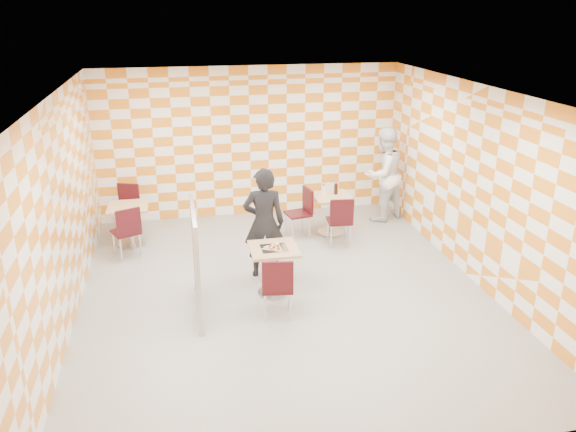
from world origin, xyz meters
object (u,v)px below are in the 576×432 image
at_px(man_white, 383,174).
at_px(man_dark, 264,223).
at_px(main_table, 274,263).
at_px(chair_main_front, 277,284).
at_px(chair_empty_near, 127,229).
at_px(chair_second_front, 340,218).
at_px(chair_second_side, 303,208).
at_px(sport_bottle, 324,189).
at_px(partition, 196,261).
at_px(chair_empty_far, 127,204).
at_px(soda_bottle, 336,189).
at_px(empty_table, 129,218).
at_px(second_table, 332,208).

bearing_deg(man_white, man_dark, 12.58).
distance_m(main_table, chair_main_front, 0.75).
bearing_deg(man_white, chair_empty_near, -13.19).
relative_size(chair_second_front, chair_second_side, 1.00).
bearing_deg(chair_empty_near, chair_second_side, 6.85).
relative_size(main_table, sport_bottle, 3.75).
height_order(partition, man_dark, man_dark).
relative_size(chair_empty_far, soda_bottle, 4.02).
height_order(empty_table, chair_second_front, chair_second_front).
distance_m(empty_table, man_dark, 2.77).
bearing_deg(soda_bottle, man_white, 22.56).
relative_size(chair_main_front, man_white, 0.49).
relative_size(man_dark, sport_bottle, 8.92).
xyz_separation_m(man_dark, man_white, (2.72, 2.01, 0.04)).
relative_size(main_table, second_table, 1.00).
distance_m(man_dark, sport_bottle, 2.13).
height_order(chair_second_front, soda_bottle, soda_bottle).
relative_size(chair_second_side, sport_bottle, 4.62).
distance_m(chair_second_side, soda_bottle, 0.74).
distance_m(second_table, chair_second_side, 0.57).
relative_size(empty_table, soda_bottle, 3.26).
bearing_deg(empty_table, chair_empty_near, -89.16).
xyz_separation_m(main_table, empty_table, (-2.21, 2.32, 0.00)).
height_order(chair_empty_far, man_white, man_white).
height_order(partition, sport_bottle, partition).
bearing_deg(chair_main_front, chair_second_front, 55.25).
relative_size(chair_main_front, chair_second_front, 1.00).
bearing_deg(partition, main_table, 14.94).
height_order(chair_second_side, chair_empty_near, same).
bearing_deg(chair_second_side, man_dark, -123.23).
height_order(second_table, man_white, man_white).
relative_size(main_table, partition, 0.48).
bearing_deg(sport_bottle, main_table, -121.03).
xyz_separation_m(chair_empty_near, sport_bottle, (3.56, 0.52, 0.29)).
bearing_deg(empty_table, soda_bottle, -1.76).
bearing_deg(partition, second_table, 42.72).
xyz_separation_m(empty_table, chair_second_side, (3.13, -0.21, 0.04)).
xyz_separation_m(second_table, chair_empty_far, (-3.77, 0.86, 0.04)).
relative_size(second_table, man_white, 0.40).
bearing_deg(chair_empty_near, man_dark, -26.63).
distance_m(chair_second_side, chair_empty_near, 3.15).
bearing_deg(soda_bottle, partition, -137.38).
height_order(chair_second_front, sport_bottle, sport_bottle).
xyz_separation_m(chair_empty_near, partition, (1.06, -2.04, 0.25)).
distance_m(second_table, man_white, 1.38).
xyz_separation_m(second_table, sport_bottle, (-0.13, 0.13, 0.33)).
xyz_separation_m(main_table, chair_second_front, (1.47, 1.50, 0.04)).
xyz_separation_m(chair_second_front, partition, (-2.61, -1.80, 0.25)).
height_order(chair_main_front, chair_second_front, same).
xyz_separation_m(second_table, chair_second_front, (-0.02, -0.63, 0.04)).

